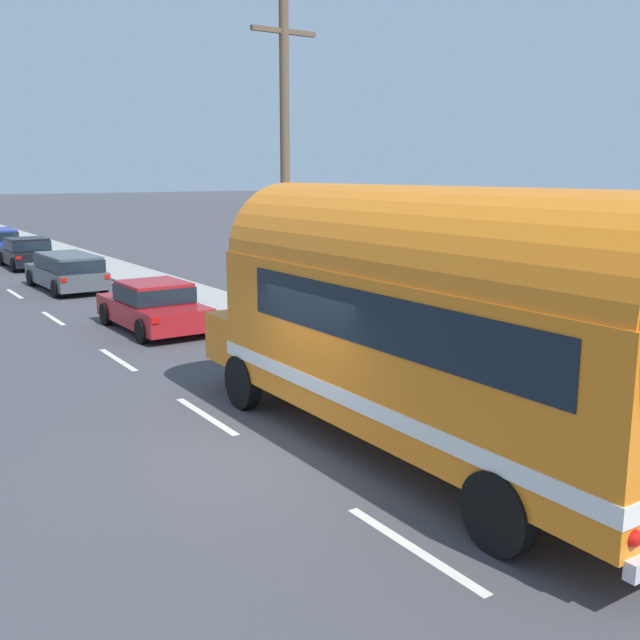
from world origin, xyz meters
TOP-DOWN VIEW (x-y plane):
  - ground_plane at (0.00, 0.00)m, footprint 300.00×300.00m
  - lane_markings at (2.72, 13.00)m, footprint 4.00×80.00m
  - sidewalk_slab at (5.05, 10.00)m, footprint 2.36×90.00m
  - utility_pole at (4.50, 7.01)m, footprint 1.80×0.24m
  - painted_bus at (1.93, -1.73)m, footprint 2.64×10.88m
  - car_lead at (1.93, 9.88)m, footprint 1.98×4.29m
  - car_second at (1.84, 18.36)m, footprint 1.99×4.85m
  - car_third at (2.13, 26.21)m, footprint 1.99×4.30m

SIDE VIEW (x-z plane):
  - ground_plane at x=0.00m, z-range 0.00..0.00m
  - lane_markings at x=2.72m, z-range 0.00..0.01m
  - sidewalk_slab at x=5.05m, z-range 0.00..0.15m
  - car_lead at x=1.93m, z-range 0.04..1.41m
  - car_third at x=2.13m, z-range 0.04..1.41m
  - car_second at x=1.84m, z-range 0.11..1.48m
  - painted_bus at x=1.93m, z-range 0.24..4.37m
  - utility_pole at x=4.50m, z-range 0.17..8.67m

